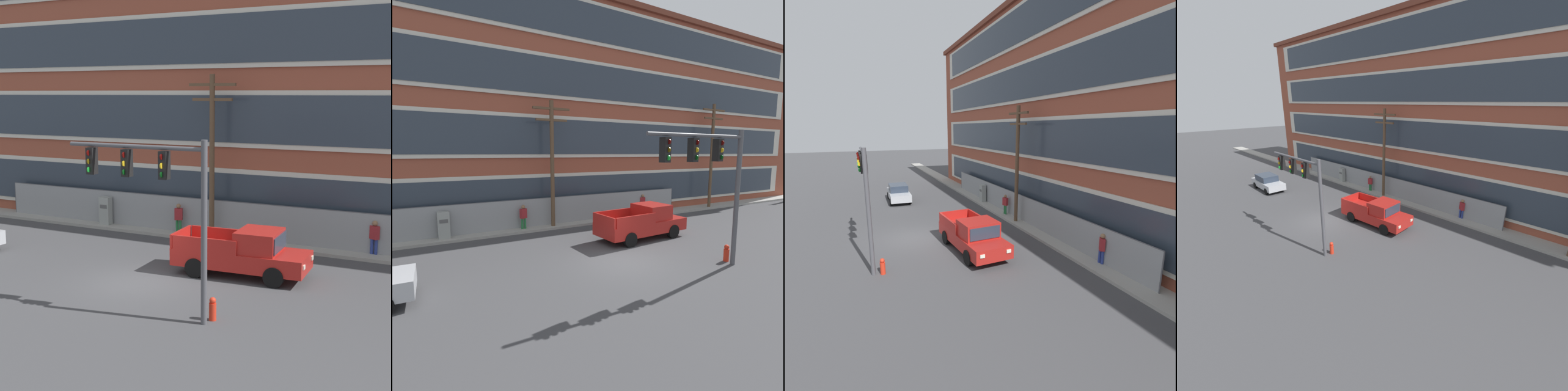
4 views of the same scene
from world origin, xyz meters
TOP-DOWN VIEW (x-y plane):
  - ground_plane at (0.00, 0.00)m, footprint 160.00×160.00m
  - sidewalk_building_side at (0.00, 7.77)m, footprint 80.00×1.62m
  - brick_mill_building at (3.93, 12.70)m, footprint 50.03×8.82m
  - chain_link_fence at (-1.46, 7.93)m, footprint 24.29×0.06m
  - traffic_signal_mast at (2.53, -2.61)m, footprint 5.15×0.43m
  - pickup_truck_red at (3.37, 2.69)m, footprint 5.56×2.38m
  - sedan_silver at (-10.47, 0.61)m, footprint 4.61×1.97m
  - utility_pole_near_corner at (-0.27, 7.41)m, footprint 2.45×0.26m
  - electrical_cabinet at (-6.78, 7.60)m, footprint 0.62×0.44m
  - pedestrian_near_cabinet at (-2.22, 7.56)m, footprint 0.46×0.36m
  - pedestrian_by_fence at (7.55, 7.85)m, footprint 0.46×0.43m
  - fire_hydrant at (4.28, -2.20)m, footprint 0.24×0.24m

SIDE VIEW (x-z plane):
  - ground_plane at x=0.00m, z-range 0.00..0.00m
  - sidewalk_building_side at x=0.00m, z-range 0.00..0.16m
  - fire_hydrant at x=4.28m, z-range -0.01..0.77m
  - sedan_silver at x=-10.47m, z-range 0.02..1.58m
  - electrical_cabinet at x=-6.78m, z-range 0.00..1.68m
  - pickup_truck_red at x=3.37m, z-range -0.04..1.91m
  - pedestrian_near_cabinet at x=-2.22m, z-range 0.13..1.82m
  - pedestrian_by_fence at x=7.55m, z-range 0.13..1.82m
  - chain_link_fence at x=-1.46m, z-range 0.02..2.01m
  - traffic_signal_mast at x=2.53m, z-range 1.35..7.23m
  - utility_pole_near_corner at x=-0.27m, z-range 0.45..8.63m
  - brick_mill_building at x=3.93m, z-range 0.01..15.93m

